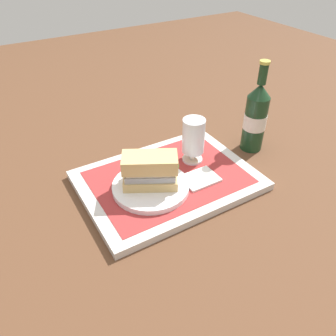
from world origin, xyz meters
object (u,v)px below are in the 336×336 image
Objects in this scene: beer_glass at (193,138)px; beer_bottle at (256,117)px; sandwich at (151,170)px; plate at (151,187)px.

beer_bottle is at bearing -3.25° from beer_glass.
plate is at bearing 180.00° from sandwich.
plate is 0.05m from sandwich.
beer_bottle is at bearing 35.10° from sandwich.
plate is 0.18m from beer_glass.
beer_bottle is (0.21, -0.01, 0.01)m from beer_glass.
beer_bottle reaches higher than plate.
sandwich is 1.16× the size of beer_glass.
sandwich is at bearing -161.37° from beer_glass.
beer_glass is (0.16, 0.05, 0.06)m from plate.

